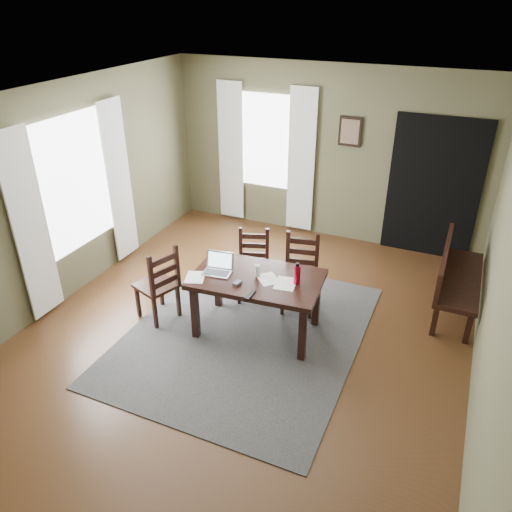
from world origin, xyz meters
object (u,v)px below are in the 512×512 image
at_px(dining_table, 257,284).
at_px(chair_end, 159,285).
at_px(chair_back_left, 253,266).
at_px(chair_back_right, 300,274).
at_px(bench, 454,274).
at_px(laptop, 218,267).
at_px(water_bottle, 297,274).

bearing_deg(dining_table, chair_end, -173.32).
bearing_deg(chair_back_left, dining_table, -81.70).
xyz_separation_m(chair_end, chair_back_right, (1.47, 0.92, -0.00)).
height_order(chair_end, bench, chair_end).
xyz_separation_m(chair_back_left, bench, (2.40, 0.73, 0.06)).
xyz_separation_m(dining_table, chair_back_left, (-0.35, 0.68, -0.20)).
xyz_separation_m(chair_back_right, laptop, (-0.75, -0.74, 0.32)).
bearing_deg(chair_end, chair_back_right, 142.05).
height_order(chair_back_left, bench, chair_back_left).
bearing_deg(chair_back_right, water_bottle, -85.97).
bearing_deg(bench, chair_back_left, 107.00).
distance_m(bench, laptop, 2.92).
xyz_separation_m(chair_end, laptop, (0.72, 0.18, 0.31)).
relative_size(dining_table, chair_end, 1.55).
distance_m(dining_table, chair_back_right, 0.76).
relative_size(bench, water_bottle, 5.97).
distance_m(chair_end, chair_back_left, 1.24).
bearing_deg(bench, laptop, 120.46).
bearing_deg(chair_back_right, laptop, -146.32).
bearing_deg(laptop, bench, 22.36).
relative_size(chair_back_left, water_bottle, 3.62).
distance_m(chair_back_left, chair_back_right, 0.64).
xyz_separation_m(chair_back_left, water_bottle, (0.81, -0.63, 0.41)).
relative_size(dining_table, laptop, 4.36).
bearing_deg(chair_end, chair_back_left, 157.98).
bearing_deg(dining_table, bench, 29.61).
xyz_separation_m(chair_back_right, water_bottle, (0.17, -0.63, 0.38)).
bearing_deg(chair_back_left, chair_end, -150.91).
distance_m(dining_table, bench, 2.49).
relative_size(dining_table, chair_back_left, 1.67).
distance_m(dining_table, water_bottle, 0.51).
distance_m(chair_end, chair_back_right, 1.74).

